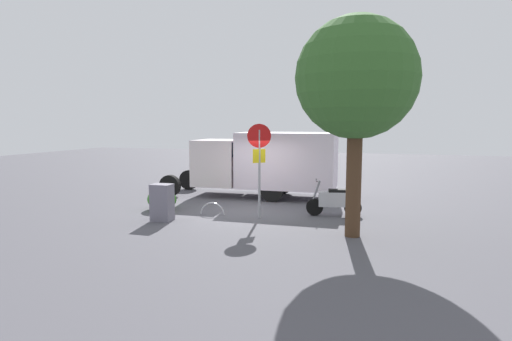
% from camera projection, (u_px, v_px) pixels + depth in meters
% --- Properties ---
extents(ground_plane, '(60.00, 60.00, 0.00)m').
position_uv_depth(ground_plane, '(249.00, 211.00, 14.39)').
color(ground_plane, '#4E4D54').
extents(box_truck_near, '(7.27, 2.52, 2.67)m').
position_uv_depth(box_truck_near, '(263.00, 160.00, 17.08)').
color(box_truck_near, black).
rests_on(box_truck_near, ground).
extents(motorcycle, '(1.79, 0.69, 1.20)m').
position_uv_depth(motorcycle, '(335.00, 200.00, 13.66)').
color(motorcycle, black).
rests_on(motorcycle, ground).
extents(stop_sign, '(0.71, 0.33, 3.03)m').
position_uv_depth(stop_sign, '(259.00, 156.00, 13.19)').
color(stop_sign, '#9E9EA3').
rests_on(stop_sign, ground).
extents(street_tree, '(3.20, 3.20, 5.83)m').
position_uv_depth(street_tree, '(356.00, 79.00, 10.78)').
color(street_tree, '#47301E').
rests_on(street_tree, ground).
extents(utility_cabinet, '(0.65, 0.48, 1.16)m').
position_uv_depth(utility_cabinet, '(162.00, 202.00, 13.00)').
color(utility_cabinet, slate).
rests_on(utility_cabinet, ground).
extents(bike_rack_hoop, '(0.85, 0.14, 0.85)m').
position_uv_depth(bike_rack_hoop, '(212.00, 215.00, 13.89)').
color(bike_rack_hoop, '#B7B7BC').
rests_on(bike_rack_hoop, ground).
extents(shrub_near_sign, '(1.07, 0.87, 0.73)m').
position_uv_depth(shrub_near_sign, '(162.00, 199.00, 14.69)').
color(shrub_near_sign, '#367D26').
rests_on(shrub_near_sign, ground).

